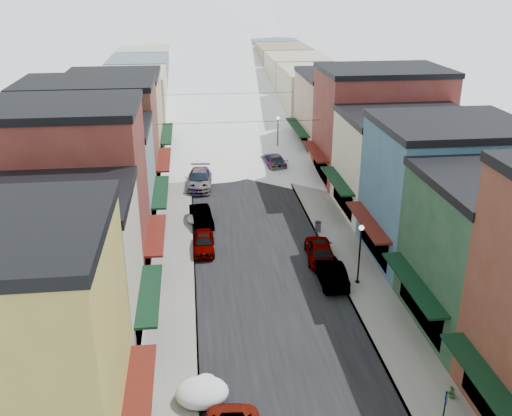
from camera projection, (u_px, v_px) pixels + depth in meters
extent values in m
cube|color=black|center=(227.00, 132.00, 77.70)|extent=(10.00, 160.00, 0.01)
cube|color=gray|center=(178.00, 133.00, 76.96)|extent=(3.20, 160.00, 0.15)
cube|color=gray|center=(275.00, 130.00, 78.39)|extent=(3.20, 160.00, 0.15)
cube|color=slate|center=(190.00, 133.00, 77.13)|extent=(0.10, 160.00, 0.15)
cube|color=slate|center=(264.00, 130.00, 78.22)|extent=(0.10, 160.00, 0.15)
cube|color=#55160E|center=(138.00, 397.00, 24.19)|extent=(1.20, 7.22, 0.15)
cube|color=beige|center=(43.00, 280.00, 30.91)|extent=(10.00, 8.00, 9.00)
cube|color=black|center=(30.00, 198.00, 29.11)|extent=(10.20, 8.20, 0.50)
cube|color=black|center=(149.00, 294.00, 32.00)|extent=(1.20, 6.80, 0.15)
cube|color=maroon|center=(60.00, 201.00, 37.64)|extent=(11.00, 8.00, 12.00)
cube|color=black|center=(47.00, 107.00, 35.28)|extent=(11.20, 8.20, 0.50)
cube|color=#55160E|center=(156.00, 235.00, 39.36)|extent=(1.20, 6.80, 0.15)
cube|color=gray|center=(90.00, 182.00, 46.17)|extent=(10.00, 9.00, 8.50)
cube|color=black|center=(84.00, 128.00, 44.47)|extent=(10.20, 9.20, 0.50)
cube|color=black|center=(161.00, 192.00, 47.17)|extent=(1.20, 7.65, 0.15)
cube|color=brown|center=(92.00, 141.00, 53.96)|extent=(12.00, 9.00, 10.50)
cube|color=black|center=(86.00, 83.00, 51.88)|extent=(12.20, 9.20, 0.50)
cube|color=#55160E|center=(164.00, 159.00, 55.45)|extent=(1.20, 7.65, 0.15)
cube|color=tan|center=(115.00, 121.00, 63.45)|extent=(10.00, 11.00, 9.50)
cube|color=black|center=(111.00, 76.00, 61.56)|extent=(10.20, 11.20, 0.50)
cube|color=black|center=(167.00, 133.00, 64.64)|extent=(1.20, 9.35, 0.15)
cube|color=black|center=(489.00, 385.00, 24.91)|extent=(1.20, 7.65, 0.15)
cube|color=#20442B|center=(508.00, 258.00, 33.29)|extent=(10.00, 9.00, 9.00)
cube|color=black|center=(413.00, 283.00, 33.18)|extent=(1.20, 7.65, 0.15)
cube|color=#37627D|center=(444.00, 195.00, 41.38)|extent=(10.00, 9.00, 10.00)
cube|color=black|center=(453.00, 124.00, 39.39)|extent=(10.20, 9.20, 0.50)
cube|color=#55160E|center=(367.00, 222.00, 41.46)|extent=(1.20, 7.65, 0.15)
cube|color=beige|center=(405.00, 167.00, 49.99)|extent=(11.00, 9.00, 8.50)
cube|color=black|center=(411.00, 116.00, 48.29)|extent=(11.20, 9.20, 0.50)
cube|color=black|center=(337.00, 181.00, 49.73)|extent=(1.20, 7.65, 0.15)
cube|color=maroon|center=(380.00, 127.00, 57.85)|extent=(12.00, 9.00, 11.00)
cube|color=black|center=(384.00, 70.00, 55.67)|extent=(12.20, 9.20, 0.50)
cube|color=#55160E|center=(315.00, 151.00, 58.01)|extent=(1.20, 7.65, 0.15)
cube|color=tan|center=(344.00, 115.00, 67.31)|extent=(10.00, 11.00, 9.00)
cube|color=black|center=(346.00, 74.00, 65.52)|extent=(10.20, 11.20, 0.50)
cube|color=black|center=(297.00, 127.00, 67.20)|extent=(1.20, 9.35, 0.15)
cube|color=gray|center=(133.00, 102.00, 76.68)|extent=(9.00, 13.00, 8.00)
cube|color=gray|center=(315.00, 98.00, 79.38)|extent=(9.00, 13.00, 8.00)
cube|color=gray|center=(140.00, 84.00, 89.55)|extent=(9.00, 13.00, 8.00)
cube|color=gray|center=(297.00, 81.00, 92.25)|extent=(9.00, 13.00, 8.00)
cube|color=gray|center=(146.00, 70.00, 102.43)|extent=(9.00, 13.00, 8.00)
cube|color=gray|center=(283.00, 68.00, 105.12)|extent=(9.00, 13.00, 8.00)
cube|color=gray|center=(150.00, 60.00, 115.30)|extent=(9.00, 13.00, 8.00)
cube|color=gray|center=(272.00, 58.00, 117.99)|extent=(9.00, 13.00, 8.00)
cube|color=silver|center=(198.00, 13.00, 227.14)|extent=(360.00, 40.00, 12.00)
cylinder|color=black|center=(240.00, 122.00, 56.97)|extent=(16.40, 0.04, 0.04)
cylinder|color=black|center=(229.00, 94.00, 70.76)|extent=(16.40, 0.04, 0.04)
imported|color=#A3A7AB|center=(204.00, 243.00, 43.92)|extent=(1.73, 4.12, 1.39)
imported|color=black|center=(201.00, 216.00, 48.70)|extent=(2.10, 4.57, 1.45)
imported|color=#A7ABAF|center=(200.00, 179.00, 57.12)|extent=(2.75, 5.98, 1.70)
imported|color=black|center=(330.00, 272.00, 39.42)|extent=(1.66, 4.69, 1.54)
imported|color=#969B9F|center=(320.00, 249.00, 42.57)|extent=(2.44, 5.05, 1.66)
imported|color=black|center=(273.00, 160.00, 63.26)|extent=(2.80, 5.52, 1.54)
imported|color=gray|center=(215.00, 135.00, 73.06)|extent=(2.48, 4.89, 1.59)
imported|color=#BCBBBE|center=(229.00, 108.00, 88.75)|extent=(2.92, 5.17, 1.36)
cylinder|color=black|center=(444.00, 413.00, 25.92)|extent=(0.07, 0.07, 2.39)
cube|color=#1C2D9B|center=(446.00, 398.00, 25.60)|extent=(0.08, 0.33, 0.44)
cylinder|color=#505254|center=(318.00, 227.00, 46.98)|extent=(0.48, 0.48, 0.84)
cylinder|color=black|center=(318.00, 222.00, 46.81)|extent=(0.52, 0.52, 0.06)
cylinder|color=black|center=(357.00, 282.00, 39.33)|extent=(0.30, 0.30, 0.10)
cylinder|color=black|center=(359.00, 257.00, 38.60)|extent=(0.12, 0.12, 3.98)
sphere|color=white|center=(362.00, 228.00, 37.79)|extent=(0.36, 0.36, 0.36)
cylinder|color=black|center=(278.00, 154.00, 67.40)|extent=(0.32, 0.32, 0.11)
cylinder|color=black|center=(278.00, 137.00, 66.62)|extent=(0.13, 0.13, 4.23)
sphere|color=white|center=(278.00, 118.00, 65.76)|extent=(0.38, 0.38, 0.38)
imported|color=#2D5929|center=(452.00, 392.00, 28.51)|extent=(0.49, 0.49, 0.62)
ellipsoid|color=white|center=(202.00, 393.00, 28.34)|extent=(2.67, 2.26, 1.13)
ellipsoid|color=white|center=(205.00, 381.00, 29.57)|extent=(1.14, 1.03, 0.57)
ellipsoid|color=white|center=(200.00, 219.00, 48.85)|extent=(2.19, 1.86, 0.93)
ellipsoid|color=white|center=(202.00, 216.00, 50.07)|extent=(0.94, 0.84, 0.47)
ellipsoid|color=white|center=(198.00, 176.00, 59.16)|extent=(2.20, 1.87, 0.93)
ellipsoid|color=white|center=(200.00, 175.00, 60.38)|extent=(0.94, 0.85, 0.47)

